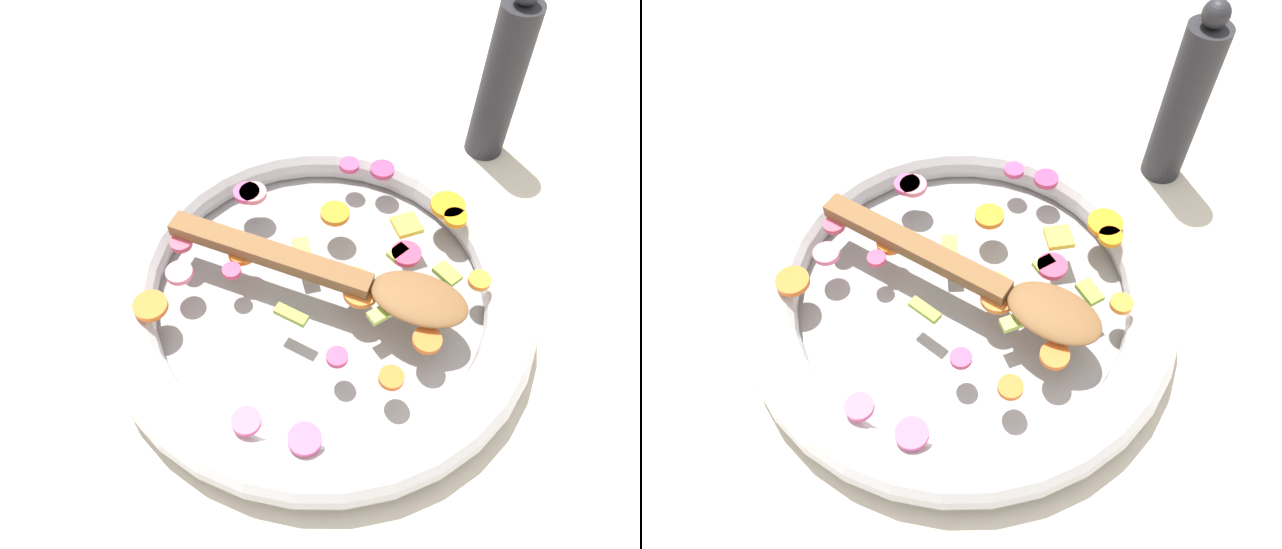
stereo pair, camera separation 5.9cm
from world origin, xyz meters
TOP-DOWN VIEW (x-y plane):
  - ground_plane at (0.00, 0.00)m, footprint 4.00×4.00m
  - skillet at (0.00, 0.00)m, footprint 0.42×0.42m
  - chopped_vegetables at (-0.01, 0.01)m, footprint 0.34×0.31m
  - wooden_spoon at (0.00, 0.03)m, footprint 0.06×0.30m
  - pepper_mill at (-0.27, 0.12)m, footprint 0.04×0.04m

SIDE VIEW (x-z plane):
  - ground_plane at x=0.00m, z-range 0.00..0.00m
  - skillet at x=0.00m, z-range 0.00..0.05m
  - chopped_vegetables at x=-0.01m, z-range 0.05..0.06m
  - wooden_spoon at x=0.00m, z-range 0.06..0.07m
  - pepper_mill at x=-0.27m, z-range -0.01..0.21m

